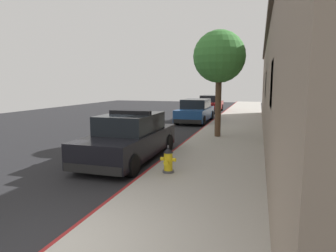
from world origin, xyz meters
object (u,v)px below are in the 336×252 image
at_px(police_cruiser, 130,138).
at_px(street_tree, 219,57).
at_px(parked_car_dark_far, 211,104).
at_px(fire_hydrant, 168,160).
at_px(parked_car_silver_ahead, 196,111).

bearing_deg(police_cruiser, street_tree, 63.45).
height_order(police_cruiser, parked_car_dark_far, police_cruiser).
bearing_deg(parked_car_dark_far, fire_hydrant, -84.35).
relative_size(parked_car_silver_ahead, fire_hydrant, 6.37).
relative_size(police_cruiser, street_tree, 0.99).
bearing_deg(street_tree, fire_hydrant, -94.80).
relative_size(parked_car_dark_far, street_tree, 0.99).
relative_size(parked_car_silver_ahead, street_tree, 0.99).
relative_size(police_cruiser, parked_car_dark_far, 1.00).
relative_size(police_cruiser, fire_hydrant, 6.37).
distance_m(parked_car_silver_ahead, street_tree, 7.09).
distance_m(police_cruiser, street_tree, 6.09).
bearing_deg(police_cruiser, parked_car_silver_ahead, 89.72).
xyz_separation_m(parked_car_dark_far, street_tree, (2.49, -13.63, 3.04)).
bearing_deg(parked_car_silver_ahead, parked_car_dark_far, 91.36).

